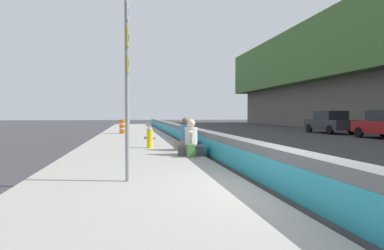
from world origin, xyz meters
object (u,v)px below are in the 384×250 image
fire_hydrant (150,136)px  backpack (191,151)px  seated_person_foreground (191,144)px  seated_person_middle (186,140)px  route_sign_post (127,75)px  parked_car_fourth (330,122)px  construction_barrel (123,126)px

fire_hydrant → backpack: 3.26m
seated_person_foreground → seated_person_middle: 1.48m
route_sign_post → fire_hydrant: route_sign_post is taller
seated_person_foreground → parked_car_fourth: bearing=-45.7°
backpack → seated_person_middle: bearing=-4.4°
construction_barrel → route_sign_post: bearing=-178.3°
backpack → parked_car_fourth: parked_car_fourth is taller
seated_person_middle → backpack: bearing=175.6°
construction_barrel → parked_car_fourth: (-0.24, -15.37, 0.24)m
seated_person_middle → parked_car_fourth: (11.10, -12.84, 0.35)m
route_sign_post → fire_hydrant: 6.81m
seated_person_middle → backpack: (-2.02, 0.16, -0.18)m
construction_barrel → parked_car_fourth: parked_car_fourth is taller
fire_hydrant → backpack: (-3.06, -1.10, -0.25)m
parked_car_fourth → route_sign_post: bearing=138.2°
fire_hydrant → seated_person_foreground: (-2.52, -1.21, -0.09)m
route_sign_post → construction_barrel: (16.87, 0.50, -1.61)m
parked_car_fourth → seated_person_foreground: bearing=134.3°
fire_hydrant → construction_barrel: (10.31, 1.27, 0.03)m
fire_hydrant → parked_car_fourth: bearing=-54.5°
seated_person_foreground → parked_car_fourth: parked_car_fourth is taller
backpack → construction_barrel: 13.58m
route_sign_post → backpack: (3.50, -1.87, -1.90)m
construction_barrel → backpack: bearing=-169.9°
seated_person_foreground → construction_barrel: size_ratio=1.22×
seated_person_middle → construction_barrel: 11.63m
route_sign_post → seated_person_middle: route_sign_post is taller
parked_car_fourth → construction_barrel: bearing=89.1°
fire_hydrant → backpack: size_ratio=2.20×
seated_person_foreground → parked_car_fourth: (12.58, -12.89, 0.36)m
construction_barrel → parked_car_fourth: 15.37m
seated_person_foreground → seated_person_middle: seated_person_middle is taller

